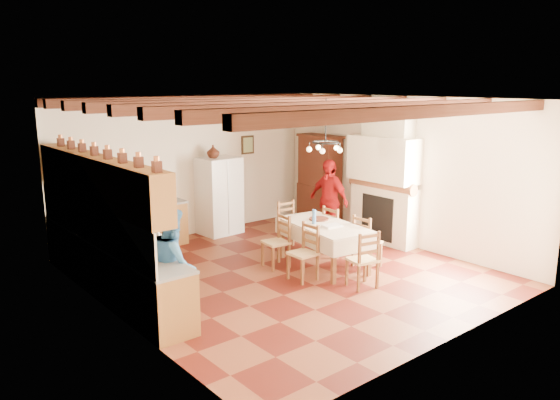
% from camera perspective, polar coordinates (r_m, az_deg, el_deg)
% --- Properties ---
extents(floor, '(6.00, 6.50, 0.02)m').
position_cam_1_polar(floor, '(9.59, 0.68, -7.75)').
color(floor, '#48130C').
rests_on(floor, ground).
extents(ceiling, '(6.00, 6.50, 0.02)m').
position_cam_1_polar(ceiling, '(9.01, 0.73, 10.59)').
color(ceiling, silver).
rests_on(ceiling, ground).
extents(wall_back, '(6.00, 0.02, 3.00)m').
position_cam_1_polar(wall_back, '(11.83, -9.55, 3.49)').
color(wall_back, beige).
rests_on(wall_back, ground).
extents(wall_front, '(6.00, 0.02, 3.00)m').
position_cam_1_polar(wall_front, '(7.08, 18.01, -2.89)').
color(wall_front, beige).
rests_on(wall_front, ground).
extents(wall_left, '(0.02, 6.50, 3.00)m').
position_cam_1_polar(wall_left, '(7.64, -16.81, -1.71)').
color(wall_left, beige).
rests_on(wall_left, ground).
extents(wall_right, '(0.02, 6.50, 3.00)m').
position_cam_1_polar(wall_right, '(11.33, 12.43, 2.98)').
color(wall_right, beige).
rests_on(wall_right, ground).
extents(ceiling_beams, '(6.00, 6.30, 0.16)m').
position_cam_1_polar(ceiling_beams, '(9.02, 0.73, 9.95)').
color(ceiling_beams, '#33150C').
rests_on(ceiling_beams, ground).
extents(lower_cabinets_left, '(0.60, 4.30, 0.86)m').
position_cam_1_polar(lower_cabinets_left, '(8.99, -17.19, -6.76)').
color(lower_cabinets_left, brown).
rests_on(lower_cabinets_left, ground).
extents(lower_cabinets_back, '(2.30, 0.60, 0.86)m').
position_cam_1_polar(lower_cabinets_back, '(11.09, -15.49, -3.04)').
color(lower_cabinets_back, brown).
rests_on(lower_cabinets_back, ground).
extents(countertop_left, '(0.62, 4.30, 0.04)m').
position_cam_1_polar(countertop_left, '(8.86, -17.38, -4.00)').
color(countertop_left, slate).
rests_on(countertop_left, lower_cabinets_left).
extents(countertop_back, '(2.34, 0.62, 0.04)m').
position_cam_1_polar(countertop_back, '(10.98, -15.63, -0.77)').
color(countertop_back, slate).
rests_on(countertop_back, lower_cabinets_back).
extents(backsplash_left, '(0.03, 4.30, 0.60)m').
position_cam_1_polar(backsplash_left, '(8.68, -19.25, -2.27)').
color(backsplash_left, white).
rests_on(backsplash_left, ground).
extents(backsplash_back, '(2.30, 0.03, 0.60)m').
position_cam_1_polar(backsplash_back, '(11.18, -16.32, 1.08)').
color(backsplash_back, white).
rests_on(backsplash_back, ground).
extents(upper_cabinets, '(0.35, 4.20, 0.70)m').
position_cam_1_polar(upper_cabinets, '(8.60, -18.56, 2.08)').
color(upper_cabinets, brown).
rests_on(upper_cabinets, ground).
extents(fireplace, '(0.56, 1.60, 2.80)m').
position_cam_1_polar(fireplace, '(11.25, 10.70, 2.48)').
color(fireplace, beige).
rests_on(fireplace, ground).
extents(wall_picture, '(0.34, 0.03, 0.42)m').
position_cam_1_polar(wall_picture, '(12.59, -3.40, 5.77)').
color(wall_picture, black).
rests_on(wall_picture, ground).
extents(refrigerator, '(0.88, 0.74, 1.68)m').
position_cam_1_polar(refrigerator, '(11.95, -6.37, 0.45)').
color(refrigerator, white).
rests_on(refrigerator, floor).
extents(hutch, '(0.56, 1.18, 2.09)m').
position_cam_1_polar(hutch, '(12.60, 4.16, 2.07)').
color(hutch, '#3C170D').
rests_on(hutch, floor).
extents(dining_table, '(1.18, 1.93, 0.79)m').
position_cam_1_polar(dining_table, '(9.78, 4.60, -2.98)').
color(dining_table, silver).
rests_on(dining_table, floor).
extents(chandelier, '(0.47, 0.47, 0.03)m').
position_cam_1_polar(chandelier, '(9.49, 4.76, 6.03)').
color(chandelier, black).
rests_on(chandelier, ground).
extents(chair_left_near, '(0.40, 0.42, 0.96)m').
position_cam_1_polar(chair_left_near, '(9.16, 2.40, -5.50)').
color(chair_left_near, brown).
rests_on(chair_left_near, floor).
extents(chair_left_far, '(0.45, 0.47, 0.96)m').
position_cam_1_polar(chair_left_far, '(9.78, -0.43, -4.34)').
color(chair_left_far, brown).
rests_on(chair_left_far, floor).
extents(chair_right_near, '(0.42, 0.44, 0.96)m').
position_cam_1_polar(chair_right_near, '(9.94, 9.11, -4.22)').
color(chair_right_near, brown).
rests_on(chair_right_near, floor).
extents(chair_right_far, '(0.41, 0.43, 0.96)m').
position_cam_1_polar(chair_right_far, '(10.53, 5.90, -3.18)').
color(chair_right_far, brown).
rests_on(chair_right_far, floor).
extents(chair_end_near, '(0.50, 0.48, 0.96)m').
position_cam_1_polar(chair_end_near, '(8.95, 8.61, -6.08)').
color(chair_end_near, brown).
rests_on(chair_end_near, floor).
extents(chair_end_far, '(0.44, 0.42, 0.96)m').
position_cam_1_polar(chair_end_far, '(10.81, 1.16, -2.71)').
color(chair_end_far, brown).
rests_on(chair_end_far, floor).
extents(person_man, '(0.46, 0.68, 1.84)m').
position_cam_1_polar(person_man, '(8.20, -13.37, -4.77)').
color(person_man, silver).
rests_on(person_man, floor).
extents(person_woman_blue, '(0.84, 0.95, 1.61)m').
position_cam_1_polar(person_woman_blue, '(7.74, -11.13, -6.59)').
color(person_woman_blue, teal).
rests_on(person_woman_blue, floor).
extents(person_woman_red, '(0.46, 1.02, 1.72)m').
position_cam_1_polar(person_woman_red, '(11.36, 5.10, -0.04)').
color(person_woman_red, '#9F1012').
rests_on(person_woman_red, floor).
extents(microwave, '(0.58, 0.44, 0.29)m').
position_cam_1_polar(microwave, '(11.21, -12.79, 0.50)').
color(microwave, silver).
rests_on(microwave, countertop_back).
extents(fridge_vase, '(0.30, 0.30, 0.28)m').
position_cam_1_polar(fridge_vase, '(11.72, -7.00, 5.06)').
color(fridge_vase, '#3C170D').
rests_on(fridge_vase, refrigerator).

